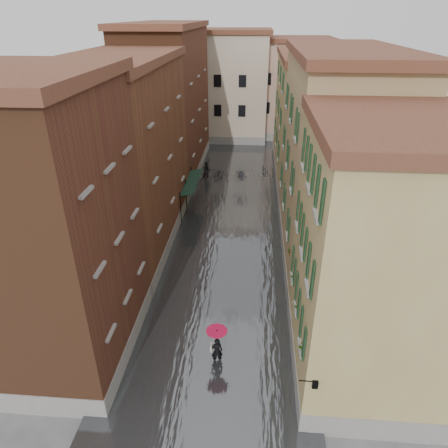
% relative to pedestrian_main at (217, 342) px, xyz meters
% --- Properties ---
extents(ground, '(120.00, 120.00, 0.00)m').
position_rel_pedestrian_main_xyz_m(ground, '(-0.32, 2.52, -1.32)').
color(ground, '#535356').
rests_on(ground, ground).
extents(floodwater, '(10.00, 60.00, 0.20)m').
position_rel_pedestrian_main_xyz_m(floodwater, '(-0.32, 15.52, -1.22)').
color(floodwater, '#43464A').
rests_on(floodwater, ground).
extents(building_left_near, '(6.00, 8.00, 13.00)m').
position_rel_pedestrian_main_xyz_m(building_left_near, '(-7.32, 0.52, 5.18)').
color(building_left_near, brown).
rests_on(building_left_near, ground).
extents(building_left_mid, '(6.00, 14.00, 12.50)m').
position_rel_pedestrian_main_xyz_m(building_left_mid, '(-7.32, 11.52, 4.93)').
color(building_left_mid, brown).
rests_on(building_left_mid, ground).
extents(building_left_far, '(6.00, 16.00, 14.00)m').
position_rel_pedestrian_main_xyz_m(building_left_far, '(-7.32, 26.52, 5.68)').
color(building_left_far, brown).
rests_on(building_left_far, ground).
extents(building_right_near, '(6.00, 8.00, 11.50)m').
position_rel_pedestrian_main_xyz_m(building_right_near, '(6.68, 0.52, 4.43)').
color(building_right_near, '#A18753').
rests_on(building_right_near, ground).
extents(building_right_mid, '(6.00, 14.00, 13.00)m').
position_rel_pedestrian_main_xyz_m(building_right_mid, '(6.68, 11.52, 5.18)').
color(building_right_mid, '#A08661').
rests_on(building_right_mid, ground).
extents(building_right_far, '(6.00, 16.00, 11.50)m').
position_rel_pedestrian_main_xyz_m(building_right_far, '(6.68, 26.52, 4.43)').
color(building_right_far, '#A18753').
rests_on(building_right_far, ground).
extents(building_end_cream, '(12.00, 9.00, 13.00)m').
position_rel_pedestrian_main_xyz_m(building_end_cream, '(-3.32, 40.52, 5.18)').
color(building_end_cream, '#C6B29E').
rests_on(building_end_cream, ground).
extents(building_end_pink, '(10.00, 9.00, 12.00)m').
position_rel_pedestrian_main_xyz_m(building_end_pink, '(5.68, 42.52, 4.68)').
color(building_end_pink, tan).
rests_on(building_end_pink, ground).
extents(awning_near, '(1.09, 2.79, 2.80)m').
position_rel_pedestrian_main_xyz_m(awning_near, '(-3.80, 15.65, 1.14)').
color(awning_near, '#152F23').
rests_on(awning_near, ground).
extents(awning_far, '(1.09, 3.21, 2.80)m').
position_rel_pedestrian_main_xyz_m(awning_far, '(-3.80, 18.51, 1.15)').
color(awning_far, '#152F23').
rests_on(awning_far, ground).
extents(wall_lantern, '(0.71, 0.22, 0.35)m').
position_rel_pedestrian_main_xyz_m(wall_lantern, '(4.02, -3.48, 1.68)').
color(wall_lantern, black).
rests_on(wall_lantern, ground).
extents(window_planters, '(0.59, 8.31, 0.84)m').
position_rel_pedestrian_main_xyz_m(window_planters, '(3.80, 1.73, 2.19)').
color(window_planters, brown).
rests_on(window_planters, ground).
extents(pedestrian_main, '(1.04, 1.04, 2.06)m').
position_rel_pedestrian_main_xyz_m(pedestrian_main, '(0.00, 0.00, 0.00)').
color(pedestrian_main, black).
rests_on(pedestrian_main, ground).
extents(pedestrian_far, '(1.05, 0.89, 1.89)m').
position_rel_pedestrian_main_xyz_m(pedestrian_far, '(-3.33, 24.15, -0.38)').
color(pedestrian_far, black).
rests_on(pedestrian_far, ground).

